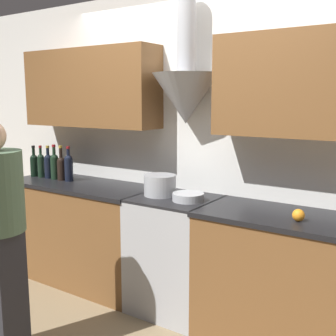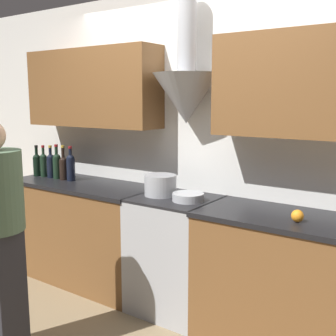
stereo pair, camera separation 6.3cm
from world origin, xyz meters
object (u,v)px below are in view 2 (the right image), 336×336
wine_bottle_3 (57,165)px  orange_fruit (297,216)px  stock_pot (160,185)px  mixing_bowl (188,197)px  wine_bottle_5 (71,166)px  wine_bottle_1 (44,164)px  wine_bottle_4 (63,167)px  stove_range (175,254)px  wine_bottle_2 (51,164)px  wine_bottle_0 (37,164)px

wine_bottle_3 → orange_fruit: size_ratio=4.22×
stock_pot → mixing_bowl: size_ratio=1.06×
wine_bottle_5 → stock_pot: (1.05, -0.01, -0.06)m
wine_bottle_5 → orange_fruit: size_ratio=4.15×
wine_bottle_1 → wine_bottle_4: bearing=0.6°
mixing_bowl → stove_range: bearing=165.7°
wine_bottle_3 → wine_bottle_5: size_ratio=1.02×
wine_bottle_2 → wine_bottle_0: bearing=-175.2°
wine_bottle_5 → wine_bottle_0: bearing=-177.6°
stove_range → wine_bottle_3: size_ratio=2.80×
stove_range → wine_bottle_5: (-1.19, 0.00, 0.60)m
stove_range → wine_bottle_3: (-1.38, -0.00, 0.60)m
wine_bottle_2 → mixing_bowl: 1.62m
stock_pot → orange_fruit: (1.14, -0.10, -0.04)m
stock_pot → wine_bottle_3: bearing=179.9°
stove_range → orange_fruit: orange_fruit is taller
wine_bottle_2 → wine_bottle_5: size_ratio=0.97×
stove_range → orange_fruit: bearing=-6.1°
wine_bottle_1 → wine_bottle_5: bearing=1.8°
wine_bottle_4 → wine_bottle_5: bearing=5.4°
wine_bottle_1 → stock_pot: wine_bottle_1 is taller
wine_bottle_0 → orange_fruit: size_ratio=3.89×
stove_range → wine_bottle_0: 1.76m
wine_bottle_2 → orange_fruit: wine_bottle_2 is taller
wine_bottle_2 → wine_bottle_3: (0.09, -0.00, 0.01)m
wine_bottle_0 → orange_fruit: wine_bottle_0 is taller
wine_bottle_1 → wine_bottle_5: (0.38, 0.01, 0.01)m
wine_bottle_4 → wine_bottle_5: 0.09m
wine_bottle_1 → orange_fruit: bearing=-2.2°
wine_bottle_2 → stock_pot: bearing=-0.2°
wine_bottle_1 → wine_bottle_5: 0.38m
wine_bottle_1 → wine_bottle_3: size_ratio=0.94×
wine_bottle_0 → wine_bottle_3: bearing=2.7°
orange_fruit → wine_bottle_3: bearing=177.5°
wine_bottle_2 → wine_bottle_3: bearing=-1.8°
wine_bottle_0 → orange_fruit: bearing=-1.9°
stove_range → wine_bottle_1: 1.68m
stove_range → wine_bottle_5: wine_bottle_5 is taller
wine_bottle_3 → mixing_bowl: bearing=-1.2°
wine_bottle_3 → mixing_bowl: size_ratio=1.38×
wine_bottle_3 → wine_bottle_4: wine_bottle_3 is taller
stove_range → orange_fruit: size_ratio=11.80×
wine_bottle_2 → orange_fruit: bearing=-2.5°
stove_range → wine_bottle_5: bearing=179.9°
wine_bottle_0 → wine_bottle_1: (0.09, 0.01, 0.00)m
wine_bottle_4 → stock_pot: 1.14m
mixing_bowl → wine_bottle_2: bearing=178.8°
orange_fruit → wine_bottle_4: bearing=177.5°
wine_bottle_4 → wine_bottle_5: size_ratio=1.01×
wine_bottle_0 → wine_bottle_5: size_ratio=0.94×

